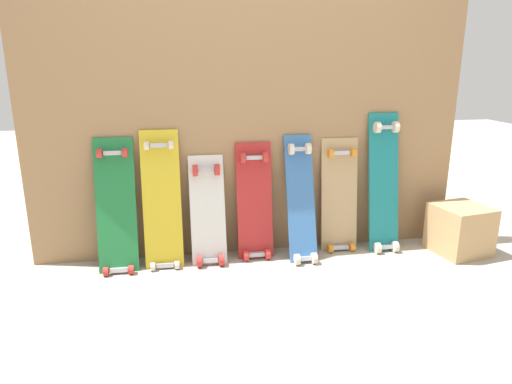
{
  "coord_description": "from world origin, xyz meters",
  "views": [
    {
      "loc": [
        -0.47,
        -2.69,
        1.18
      ],
      "look_at": [
        0.0,
        -0.07,
        0.42
      ],
      "focal_mm": 32.41,
      "sensor_mm": 36.0,
      "label": 1
    }
  ],
  "objects_px": {
    "skateboard_blue": "(301,204)",
    "skateboard_natural": "(340,200)",
    "skateboard_yellow": "(162,206)",
    "skateboard_teal": "(384,188)",
    "skateboard_green": "(116,212)",
    "wooden_crate": "(460,229)",
    "skateboard_red": "(254,206)",
    "skateboard_white": "(208,215)"
  },
  "relations": [
    {
      "from": "skateboard_white",
      "to": "skateboard_blue",
      "type": "distance_m",
      "value": 0.57
    },
    {
      "from": "skateboard_teal",
      "to": "skateboard_blue",
      "type": "bearing_deg",
      "value": -175.2
    },
    {
      "from": "skateboard_red",
      "to": "skateboard_teal",
      "type": "relative_size",
      "value": 0.83
    },
    {
      "from": "wooden_crate",
      "to": "skateboard_natural",
      "type": "bearing_deg",
      "value": 164.4
    },
    {
      "from": "skateboard_blue",
      "to": "skateboard_teal",
      "type": "xyz_separation_m",
      "value": [
        0.56,
        0.05,
        0.06
      ]
    },
    {
      "from": "skateboard_blue",
      "to": "skateboard_natural",
      "type": "relative_size",
      "value": 1.03
    },
    {
      "from": "skateboard_green",
      "to": "skateboard_natural",
      "type": "height_order",
      "value": "skateboard_green"
    },
    {
      "from": "skateboard_blue",
      "to": "wooden_crate",
      "type": "xyz_separation_m",
      "value": [
        1.01,
        -0.12,
        -0.19
      ]
    },
    {
      "from": "wooden_crate",
      "to": "skateboard_yellow",
      "type": "bearing_deg",
      "value": 174.84
    },
    {
      "from": "skateboard_green",
      "to": "skateboard_white",
      "type": "relative_size",
      "value": 1.18
    },
    {
      "from": "skateboard_green",
      "to": "skateboard_red",
      "type": "relative_size",
      "value": 1.08
    },
    {
      "from": "skateboard_white",
      "to": "skateboard_natural",
      "type": "xyz_separation_m",
      "value": [
        0.84,
        0.04,
        0.04
      ]
    },
    {
      "from": "skateboard_blue",
      "to": "skateboard_teal",
      "type": "bearing_deg",
      "value": 4.8
    },
    {
      "from": "skateboard_blue",
      "to": "skateboard_teal",
      "type": "distance_m",
      "value": 0.56
    },
    {
      "from": "skateboard_green",
      "to": "skateboard_white",
      "type": "xyz_separation_m",
      "value": [
        0.53,
        0.01,
        -0.06
      ]
    },
    {
      "from": "skateboard_white",
      "to": "skateboard_teal",
      "type": "height_order",
      "value": "skateboard_teal"
    },
    {
      "from": "skateboard_yellow",
      "to": "skateboard_teal",
      "type": "distance_m",
      "value": 1.39
    },
    {
      "from": "skateboard_green",
      "to": "skateboard_natural",
      "type": "distance_m",
      "value": 1.37
    },
    {
      "from": "skateboard_green",
      "to": "wooden_crate",
      "type": "bearing_deg",
      "value": -4.16
    },
    {
      "from": "skateboard_red",
      "to": "skateboard_natural",
      "type": "relative_size",
      "value": 0.98
    },
    {
      "from": "skateboard_red",
      "to": "wooden_crate",
      "type": "distance_m",
      "value": 1.31
    },
    {
      "from": "skateboard_teal",
      "to": "skateboard_yellow",
      "type": "bearing_deg",
      "value": -179.86
    },
    {
      "from": "skateboard_green",
      "to": "skateboard_yellow",
      "type": "xyz_separation_m",
      "value": [
        0.26,
        0.01,
        0.02
      ]
    },
    {
      "from": "skateboard_blue",
      "to": "wooden_crate",
      "type": "relative_size",
      "value": 2.65
    },
    {
      "from": "skateboard_red",
      "to": "skateboard_teal",
      "type": "distance_m",
      "value": 0.84
    },
    {
      "from": "skateboard_green",
      "to": "skateboard_white",
      "type": "distance_m",
      "value": 0.53
    },
    {
      "from": "skateboard_white",
      "to": "skateboard_natural",
      "type": "bearing_deg",
      "value": 3.04
    },
    {
      "from": "skateboard_red",
      "to": "wooden_crate",
      "type": "bearing_deg",
      "value": -8.22
    },
    {
      "from": "skateboard_blue",
      "to": "skateboard_green",
      "type": "bearing_deg",
      "value": 178.43
    },
    {
      "from": "skateboard_red",
      "to": "skateboard_teal",
      "type": "xyz_separation_m",
      "value": [
        0.83,
        -0.02,
        0.08
      ]
    },
    {
      "from": "skateboard_yellow",
      "to": "skateboard_red",
      "type": "height_order",
      "value": "skateboard_yellow"
    },
    {
      "from": "skateboard_white",
      "to": "skateboard_teal",
      "type": "bearing_deg",
      "value": 0.48
    },
    {
      "from": "skateboard_yellow",
      "to": "wooden_crate",
      "type": "bearing_deg",
      "value": -5.16
    },
    {
      "from": "skateboard_yellow",
      "to": "wooden_crate",
      "type": "xyz_separation_m",
      "value": [
        1.84,
        -0.17,
        -0.21
      ]
    },
    {
      "from": "skateboard_red",
      "to": "wooden_crate",
      "type": "xyz_separation_m",
      "value": [
        1.29,
        -0.19,
        -0.17
      ]
    },
    {
      "from": "skateboard_teal",
      "to": "skateboard_red",
      "type": "bearing_deg",
      "value": 178.87
    },
    {
      "from": "skateboard_yellow",
      "to": "skateboard_natural",
      "type": "xyz_separation_m",
      "value": [
        1.11,
        0.04,
        -0.04
      ]
    },
    {
      "from": "skateboard_red",
      "to": "skateboard_blue",
      "type": "xyz_separation_m",
      "value": [
        0.28,
        -0.06,
        0.02
      ]
    },
    {
      "from": "skateboard_green",
      "to": "skateboard_blue",
      "type": "bearing_deg",
      "value": -1.57
    },
    {
      "from": "skateboard_natural",
      "to": "skateboard_teal",
      "type": "bearing_deg",
      "value": -7.19
    },
    {
      "from": "skateboard_yellow",
      "to": "skateboard_blue",
      "type": "distance_m",
      "value": 0.83
    },
    {
      "from": "skateboard_teal",
      "to": "skateboard_white",
      "type": "bearing_deg",
      "value": -179.52
    }
  ]
}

